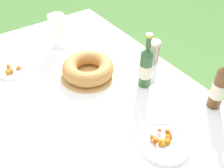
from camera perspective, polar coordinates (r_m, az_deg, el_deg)
name	(u,v)px	position (r m, az deg, el deg)	size (l,w,h in m)	color
ground_plane	(88,160)	(1.97, -5.54, -16.89)	(16.00, 16.00, 0.00)	#4C7A38
garden_table	(81,98)	(1.46, -7.18, -3.13)	(1.77, 1.18, 0.71)	brown
tablecloth	(80,92)	(1.43, -7.33, -1.83)	(1.78, 1.19, 0.10)	white
bundt_cake	(88,68)	(1.49, -5.47, 3.56)	(0.34, 0.34, 0.10)	tan
cup_stack	(154,53)	(1.58, 9.49, 7.11)	(0.07, 0.07, 0.16)	beige
cider_bottle_green	(146,67)	(1.38, 7.75, 3.87)	(0.07, 0.07, 0.33)	#2D562D
cider_bottle_amber	(220,87)	(1.35, 23.41, -0.53)	(0.07, 0.07, 0.34)	brown
snack_plate_near	(13,69)	(1.66, -21.73, 3.18)	(0.21, 0.21, 0.05)	white
snack_plate_left	(164,142)	(1.18, 11.85, -12.93)	(0.24, 0.24, 0.05)	white
paper_towel_roll	(58,31)	(1.76, -12.20, 11.70)	(0.11, 0.11, 0.23)	white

